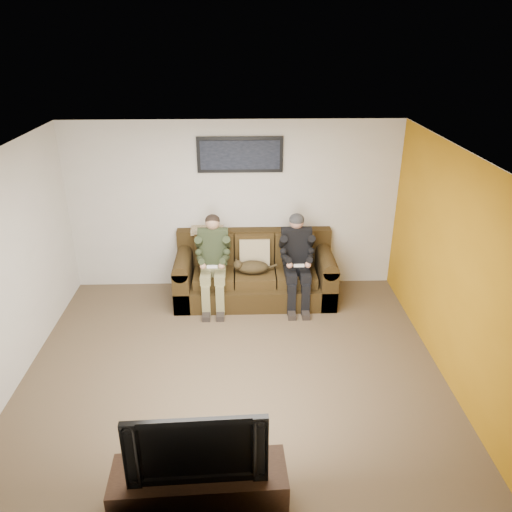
{
  "coord_description": "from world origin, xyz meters",
  "views": [
    {
      "loc": [
        0.11,
        -4.95,
        3.77
      ],
      "look_at": [
        0.31,
        1.2,
        0.95
      ],
      "focal_mm": 35.0,
      "sensor_mm": 36.0,
      "label": 1
    }
  ],
  "objects_px": {
    "person_left": "(213,256)",
    "cat": "(252,267)",
    "tv_stand": "(200,490)",
    "television": "(197,441)",
    "person_right": "(297,255)",
    "sofa": "(255,274)",
    "framed_poster": "(240,155)"
  },
  "relations": [
    {
      "from": "tv_stand",
      "to": "television",
      "type": "distance_m",
      "value": 0.55
    },
    {
      "from": "tv_stand",
      "to": "television",
      "type": "bearing_deg",
      "value": 0.0
    },
    {
      "from": "cat",
      "to": "television",
      "type": "height_order",
      "value": "television"
    },
    {
      "from": "television",
      "to": "framed_poster",
      "type": "bearing_deg",
      "value": 82.5
    },
    {
      "from": "sofa",
      "to": "tv_stand",
      "type": "relative_size",
      "value": 1.63
    },
    {
      "from": "person_left",
      "to": "tv_stand",
      "type": "bearing_deg",
      "value": -89.36
    },
    {
      "from": "person_left",
      "to": "tv_stand",
      "type": "height_order",
      "value": "person_left"
    },
    {
      "from": "sofa",
      "to": "person_left",
      "type": "distance_m",
      "value": 0.75
    },
    {
      "from": "tv_stand",
      "to": "sofa",
      "type": "bearing_deg",
      "value": 79.01
    },
    {
      "from": "sofa",
      "to": "person_left",
      "type": "height_order",
      "value": "person_left"
    },
    {
      "from": "person_left",
      "to": "person_right",
      "type": "height_order",
      "value": "person_right"
    },
    {
      "from": "sofa",
      "to": "tv_stand",
      "type": "bearing_deg",
      "value": -98.56
    },
    {
      "from": "person_right",
      "to": "tv_stand",
      "type": "height_order",
      "value": "person_right"
    },
    {
      "from": "person_left",
      "to": "framed_poster",
      "type": "height_order",
      "value": "framed_poster"
    },
    {
      "from": "person_left",
      "to": "cat",
      "type": "height_order",
      "value": "person_left"
    },
    {
      "from": "tv_stand",
      "to": "cat",
      "type": "bearing_deg",
      "value": 79.36
    },
    {
      "from": "person_left",
      "to": "cat",
      "type": "distance_m",
      "value": 0.59
    },
    {
      "from": "cat",
      "to": "tv_stand",
      "type": "relative_size",
      "value": 0.45
    },
    {
      "from": "cat",
      "to": "television",
      "type": "bearing_deg",
      "value": -98.21
    },
    {
      "from": "person_right",
      "to": "framed_poster",
      "type": "bearing_deg",
      "value": 144.39
    },
    {
      "from": "person_left",
      "to": "television",
      "type": "xyz_separation_m",
      "value": [
        0.04,
        -3.59,
        0.02
      ]
    },
    {
      "from": "person_left",
      "to": "cat",
      "type": "bearing_deg",
      "value": 0.43
    },
    {
      "from": "cat",
      "to": "television",
      "type": "relative_size",
      "value": 0.59
    },
    {
      "from": "person_left",
      "to": "sofa",
      "type": "bearing_deg",
      "value": 18.04
    },
    {
      "from": "framed_poster",
      "to": "tv_stand",
      "type": "xyz_separation_m",
      "value": [
        -0.37,
        -4.17,
        -1.87
      ]
    },
    {
      "from": "sofa",
      "to": "framed_poster",
      "type": "distance_m",
      "value": 1.79
    },
    {
      "from": "person_right",
      "to": "television",
      "type": "xyz_separation_m",
      "value": [
        -1.18,
        -3.59,
        0.02
      ]
    },
    {
      "from": "person_left",
      "to": "framed_poster",
      "type": "distance_m",
      "value": 1.52
    },
    {
      "from": "framed_poster",
      "to": "tv_stand",
      "type": "distance_m",
      "value": 4.58
    },
    {
      "from": "person_left",
      "to": "framed_poster",
      "type": "bearing_deg",
      "value": 54.78
    },
    {
      "from": "tv_stand",
      "to": "television",
      "type": "xyz_separation_m",
      "value": [
        0.0,
        0.0,
        0.55
      ]
    },
    {
      "from": "person_left",
      "to": "television",
      "type": "bearing_deg",
      "value": -89.36
    }
  ]
}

